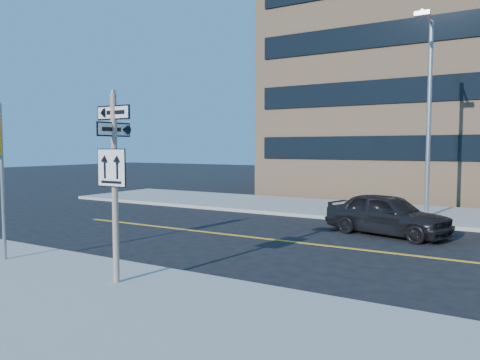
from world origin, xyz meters
The scene contains 5 objects.
ground centered at (0.00, 0.00, 0.00)m, with size 120.00×120.00×0.00m, color black.
sign_pole centered at (0.00, -2.51, 2.44)m, with size 0.92×0.92×4.06m.
parked_car_a centered at (3.43, 6.75, 0.73)m, with size 4.27×1.72×1.46m, color black.
streetlight_a centered at (4.00, 10.76, 4.76)m, with size 0.55×2.25×8.00m.
building_brick centered at (2.00, 25.00, 9.00)m, with size 18.00×18.00×18.00m, color tan.
Camera 1 is at (7.33, -9.53, 3.03)m, focal length 35.00 mm.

